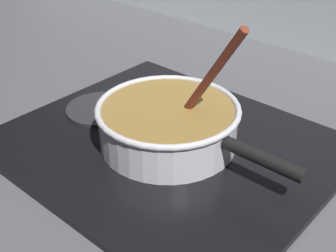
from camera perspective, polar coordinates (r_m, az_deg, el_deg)
The scene contains 5 objects.
ground at distance 0.81m, azimuth -17.25°, elevation -6.80°, with size 2.40×1.60×0.04m, color #4C4C51.
hob_plate at distance 0.81m, azimuth 0.00°, elevation -2.48°, with size 0.56×0.48×0.01m, color black.
burner_ring at distance 0.81m, azimuth 0.00°, elevation -1.89°, with size 0.16×0.16×0.01m, color #592D0C.
spare_burner at distance 0.92m, azimuth -8.45°, elevation 2.17°, with size 0.14×0.14×0.01m, color #262628.
cooking_pan at distance 0.79m, azimuth 0.10°, elevation 0.28°, with size 0.38×0.25×0.24m.
Camera 1 is at (0.58, -0.29, 0.46)m, focal length 48.73 mm.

